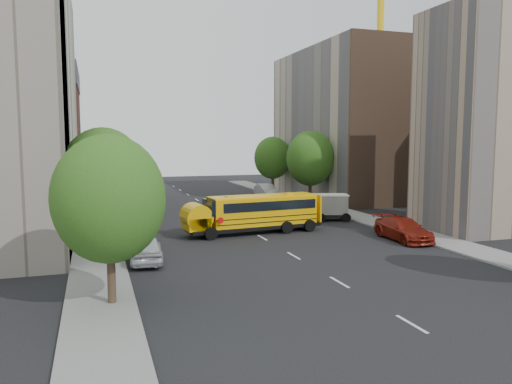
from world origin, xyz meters
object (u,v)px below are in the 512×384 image
tower_crane (394,18)px  parked_car_4 (306,200)px  parked_car_0 (146,249)px  parked_car_2 (121,198)px  street_tree_2 (99,164)px  street_tree_1 (104,175)px  parked_car_1 (119,212)px  school_bus (253,212)px  parked_car_3 (403,229)px  street_tree_0 (109,199)px  street_tree_4 (310,158)px  safari_truck (318,207)px  street_tree_5 (273,158)px  parked_car_5 (266,190)px

tower_crane → parked_car_4: tower_crane is taller
parked_car_0 → parked_car_2: size_ratio=0.85×
street_tree_2 → street_tree_1: bearing=-90.0°
parked_car_4 → parked_car_1: bearing=-177.2°
school_bus → parked_car_3: bearing=-38.2°
street_tree_0 → street_tree_4: (22.00, 28.00, 0.43)m
street_tree_0 → street_tree_1: size_ratio=0.94×
safari_truck → parked_car_1: (-16.78, 6.23, -0.57)m
street_tree_2 → parked_car_3: street_tree_2 is taller
parked_car_3 → parked_car_4: 17.90m
street_tree_0 → street_tree_2: 28.00m
street_tree_4 → safari_truck: (-3.76, -10.07, -3.85)m
street_tree_5 → parked_car_3: bearing=-93.1°
street_tree_1 → street_tree_4: size_ratio=0.98×
school_bus → parked_car_3: 11.09m
parked_car_2 → parked_car_5: parked_car_5 is taller
parked_car_5 → parked_car_3: bearing=-88.7°
street_tree_4 → safari_truck: size_ratio=1.42×
safari_truck → street_tree_2: bearing=167.9°
street_tree_2 → parked_car_5: bearing=22.9°
tower_crane → street_tree_5: size_ratio=4.76×
parked_car_0 → parked_car_4: (18.41, 18.77, -0.05)m
street_tree_1 → parked_car_0: 5.48m
safari_truck → tower_crane: bearing=63.1°
street_tree_5 → parked_car_3: size_ratio=1.37×
school_bus → parked_car_4: (9.69, 11.99, -0.91)m
street_tree_2 → parked_car_0: bearing=-84.0°
tower_crane → safari_truck: size_ratio=6.26×
street_tree_4 → parked_car_5: (-2.20, 8.36, -4.27)m
tower_crane → parked_car_1: tower_crane is taller
tower_crane → parked_car_1: bearing=-155.8°
street_tree_4 → parked_car_2: size_ratio=1.49×
parked_car_1 → parked_car_4: 19.22m
street_tree_2 → parked_car_4: street_tree_2 is taller
street_tree_1 → parked_car_3: 20.77m
safari_truck → parked_car_4: safari_truck is taller
parked_car_4 → street_tree_0: bearing=-131.0°
street_tree_4 → school_bus: 18.21m
street_tree_2 → safari_truck: street_tree_2 is taller
street_tree_1 → safari_truck: street_tree_1 is taller
street_tree_2 → street_tree_5: (22.00, 12.00, -0.12)m
parked_car_2 → safari_truck: bearing=135.8°
parked_car_2 → parked_car_1: bearing=86.3°
safari_truck → parked_car_5: (1.56, 18.44, -0.42)m
parked_car_0 → parked_car_2: bearing=-85.6°
school_bus → parked_car_1: school_bus is taller
parked_car_1 → street_tree_0: bearing=84.0°
street_tree_5 → parked_car_0: bearing=-121.1°
school_bus → parked_car_0: (-8.72, -6.78, -0.86)m
parked_car_5 → safari_truck: bearing=-94.5°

